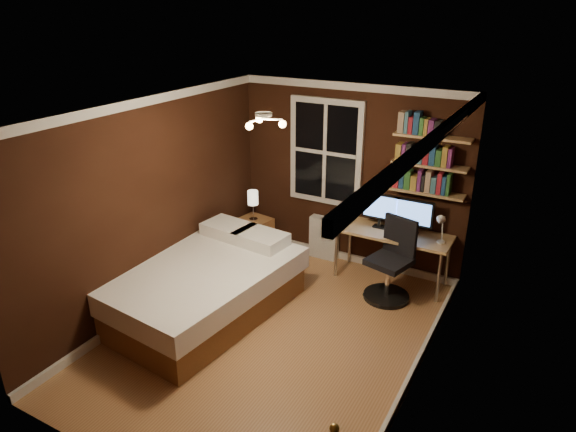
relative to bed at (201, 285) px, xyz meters
The scene contains 24 objects.
floor 1.05m from the bed, ahead, with size 4.20×4.20×0.00m, color #8D5C38.
wall_back 2.47m from the bed, 64.28° to the left, with size 3.20×0.04×2.50m, color black.
wall_left 1.10m from the bed, behind, with size 0.04×4.20×2.50m, color black.
wall_right 2.76m from the bed, ahead, with size 0.04×4.20×2.50m, color black.
ceiling 2.39m from the bed, ahead, with size 3.20×4.20×0.02m, color white.
window 2.46m from the bed, 72.37° to the left, with size 1.06×0.06×1.46m, color silver.
door 3.11m from the bed, 31.44° to the right, with size 0.03×0.82×2.05m, color black, non-canonical shape.
door_knob 3.24m from the bed, 36.45° to the right, with size 0.06×0.06×0.06m, color gold.
ceiling_fixture 2.30m from the bed, ahead, with size 0.44×0.44×0.18m, color beige, non-canonical shape.
bookshelf_lower 2.99m from the bed, 43.19° to the left, with size 0.92×0.22×0.03m, color tan.
books_row_lower 3.04m from the bed, 43.19° to the left, with size 0.66×0.16×0.23m, color maroon, non-canonical shape.
bookshelf_middle 3.12m from the bed, 43.19° to the left, with size 0.92×0.22×0.03m, color tan.
books_row_middle 3.17m from the bed, 43.19° to the left, with size 0.60×0.16×0.23m, color navy, non-canonical shape.
bookshelf_upper 3.28m from the bed, 43.19° to the left, with size 0.92×0.22×0.03m, color tan.
books_row_upper 3.34m from the bed, 43.19° to the left, with size 0.48×0.16×0.23m, color #296129, non-canonical shape.
bed is the anchor object (origin of this frame).
nightstand 1.59m from the bed, 99.08° to the left, with size 0.44×0.44×0.55m, color brown.
bedside_lamp 1.64m from the bed, 99.08° to the left, with size 0.15×0.15×0.43m, color white, non-canonical shape.
radiator 2.08m from the bed, 70.50° to the left, with size 0.41×0.14×0.62m, color beige.
desk 2.51m from the bed, 45.38° to the left, with size 1.48×0.55×0.70m.
monitor_left 2.47m from the bed, 50.27° to the left, with size 0.50×0.12×0.46m, color black, non-canonical shape.
monitor_right 2.76m from the bed, 43.17° to the left, with size 0.50×0.12×0.46m, color black, non-canonical shape.
desk_lamp 2.95m from the bed, 35.40° to the left, with size 0.14×0.32×0.44m, color silver, non-canonical shape.
office_chair 2.32m from the bed, 36.21° to the left, with size 0.57×0.57×1.03m.
Camera 1 is at (2.47, -4.10, 3.43)m, focal length 32.00 mm.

